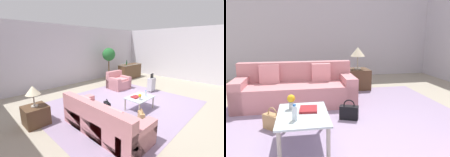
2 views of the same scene
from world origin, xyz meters
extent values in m
plane|color=#A89E89|center=(0.00, 0.00, 0.00)|extent=(12.00, 12.00, 0.00)
cube|color=silver|center=(-5.06, 0.00, 1.55)|extent=(0.12, 8.00, 3.10)
cube|color=#9984A3|center=(-0.60, 0.20, 0.00)|extent=(5.20, 4.40, 0.01)
cube|color=#C67F84|center=(-2.10, -0.60, 0.23)|extent=(0.94, 2.39, 0.45)
cube|color=#C67F84|center=(-2.46, -0.60, 0.43)|extent=(0.22, 2.39, 0.86)
cube|color=#C67F84|center=(-2.10, 0.48, 0.30)|extent=(0.94, 0.24, 0.60)
cube|color=#C67F84|center=(-2.10, -1.68, 0.30)|extent=(0.94, 0.24, 0.60)
cube|color=pink|center=(-2.30, -0.06, 0.63)|extent=(0.14, 0.40, 0.40)
cube|color=pink|center=(-2.30, -1.14, 0.63)|extent=(0.15, 0.40, 0.41)
cube|color=silver|center=(-0.40, -0.50, 0.43)|extent=(0.93, 0.66, 0.02)
cylinder|color=#ADA899|center=(-0.81, -0.22, 0.21)|extent=(0.05, 0.05, 0.42)
cylinder|color=#ADA899|center=(0.01, -0.22, 0.21)|extent=(0.05, 0.05, 0.42)
cylinder|color=#ADA899|center=(-0.81, -0.78, 0.21)|extent=(0.05, 0.05, 0.42)
cylinder|color=#ADA899|center=(0.01, -0.78, 0.21)|extent=(0.05, 0.05, 0.42)
cylinder|color=silver|center=(-0.20, -0.60, 0.53)|extent=(0.06, 0.06, 0.18)
cylinder|color=#2D6BBC|center=(-0.20, -0.60, 0.63)|extent=(0.04, 0.04, 0.02)
cube|color=maroon|center=(-0.52, -0.42, 0.46)|extent=(0.30, 0.26, 0.03)
cylinder|color=#B2B7BC|center=(-0.62, -0.65, 0.49)|extent=(0.07, 0.07, 0.10)
sphere|color=gold|center=(-0.62, -0.65, 0.59)|extent=(0.11, 0.11, 0.11)
cube|color=#513823|center=(-3.20, 1.00, 0.26)|extent=(0.60, 0.60, 0.53)
cylinder|color=#ADA899|center=(-3.20, 1.00, 0.54)|extent=(0.18, 0.18, 0.02)
cylinder|color=#ADA899|center=(-3.20, 1.00, 0.71)|extent=(0.04, 0.04, 0.32)
cone|color=beige|center=(-3.20, 1.00, 0.99)|extent=(0.38, 0.38, 0.24)
cube|color=black|center=(-1.15, 0.30, 0.12)|extent=(0.25, 0.35, 0.24)
torus|color=black|center=(-1.15, 0.30, 0.26)|extent=(0.09, 0.19, 0.20)
cube|color=tan|center=(-0.97, -0.96, 0.12)|extent=(0.32, 0.33, 0.24)
torus|color=tan|center=(-0.97, -0.96, 0.26)|extent=(0.15, 0.16, 0.20)
camera|label=1|loc=(-4.44, -3.14, 2.21)|focal=24.00mm
camera|label=2|loc=(2.34, -0.53, 1.49)|focal=35.00mm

